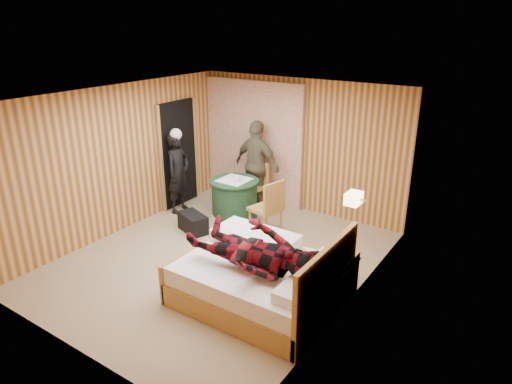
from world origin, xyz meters
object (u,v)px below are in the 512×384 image
Objects in this scene: round_table at (235,200)px; man_at_table at (257,165)px; chair_far at (257,182)px; chair_near at (269,205)px; wall_lamp at (354,198)px; woman_standing at (178,173)px; bed at (261,279)px; man_on_bed at (253,241)px; nightstand at (335,275)px; duffel_bag at (193,223)px.

man_at_table reaches higher than round_table.
chair_far is 0.92× the size of chair_near.
round_table is 0.51× the size of man_at_table.
chair_near is (-1.70, 0.65, -0.71)m from wall_lamp.
chair_near is at bearing -95.68° from woman_standing.
bed is 1.13× the size of man_on_bed.
bed is 3.24× the size of nightstand.
man_on_bed is at bearing -48.89° from round_table.
wall_lamp reaches higher than chair_far.
woman_standing is (-3.73, 0.65, -0.53)m from wall_lamp.
man_on_bed is at bearing -130.58° from nightstand.
man_on_bed is (0.03, -0.23, 0.66)m from bed.
woman_standing reaches higher than chair_far.
woman_standing is 3.49m from man_on_bed.
woman_standing is at bearing 164.82° from nightstand.
bed is 3.14m from chair_far.
bed is 2.38m from duffel_bag.
bed is at bearing -124.55° from woman_standing.
bed is (-0.80, -0.97, -0.99)m from wall_lamp.
nightstand is 0.36× the size of man_at_table.
wall_lamp is 3.13m from duffel_bag.
chair_near is 0.57× the size of man_on_bed.
chair_far reaches higher than round_table.
man_at_table is at bearing 98.21° from duffel_bag.
chair_near is at bearing 137.91° from man_at_table.
chair_far is (-2.59, 1.60, -0.76)m from wall_lamp.
wall_lamp is 0.13× the size of bed.
woman_standing is at bearing 170.11° from wall_lamp.
man_at_table is (0.31, 1.55, 0.70)m from duffel_bag.
round_table is 1.21m from woman_standing.
chair_near is at bearing 149.02° from nightstand.
man_on_bed is (2.96, -1.85, 0.20)m from woman_standing.
man_at_table is 0.97× the size of man_on_bed.
man_on_bed is (2.15, -1.30, 0.81)m from duffel_bag.
woman_standing is at bearing 151.00° from bed.
wall_lamp is 0.29× the size of round_table.
chair_far is 1.61× the size of duffel_bag.
nightstand is 3.85m from woman_standing.
nightstand is 0.61× the size of chair_near.
round_table is 0.71m from chair_far.
woman_standing is 0.87× the size of man_on_bed.
wall_lamp is at bearing -18.43° from chair_far.
duffel_bag is at bearing 148.84° from man_on_bed.
wall_lamp is 3.14m from chair_far.
wall_lamp is 2.90m from round_table.
chair_far is 1.58m from duffel_bag.
woman_standing reaches higher than duffel_bag.
duffel_bag is 2.64m from man_on_bed.
nightstand is at bearing 147.76° from man_at_table.
duffel_bag is 1.73m from man_at_table.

